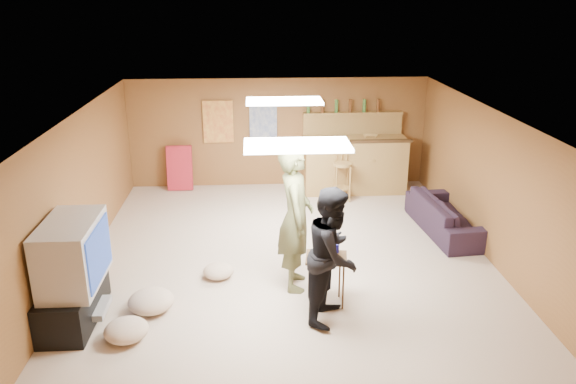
{
  "coord_description": "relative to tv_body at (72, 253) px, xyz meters",
  "views": [
    {
      "loc": [
        -0.48,
        -7.61,
        3.81
      ],
      "look_at": [
        0.0,
        0.2,
        1.0
      ],
      "focal_mm": 35.0,
      "sensor_mm": 36.0,
      "label": 1
    }
  ],
  "objects": [
    {
      "name": "poster_left",
      "position": [
        1.45,
        4.96,
        0.45
      ],
      "size": [
        0.6,
        0.03,
        0.85
      ],
      "primitive_type": "cube",
      "color": "#BF3F26",
      "rests_on": "wall_back"
    },
    {
      "name": "bar_backing",
      "position": [
        4.15,
        4.92,
        0.3
      ],
      "size": [
        2.0,
        0.14,
        0.6
      ],
      "primitive_type": "cube",
      "color": "olive",
      "rests_on": "bar_counter"
    },
    {
      "name": "poster_right",
      "position": [
        2.35,
        4.96,
        0.45
      ],
      "size": [
        0.55,
        0.03,
        0.8
      ],
      "primitive_type": "cube",
      "color": "#334C99",
      "rests_on": "wall_back"
    },
    {
      "name": "bottle_row",
      "position": [
        3.95,
        4.88,
        0.75
      ],
      "size": [
        1.48,
        0.08,
        0.26
      ],
      "primitive_type": null,
      "color": "#3F7233",
      "rests_on": "bar_shelf"
    },
    {
      "name": "sofa",
      "position": [
        5.35,
        2.38,
        -0.62
      ],
      "size": [
        0.93,
        2.01,
        0.57
      ],
      "primitive_type": "imported",
      "rotation": [
        0.0,
        0.0,
        1.66
      ],
      "color": "black",
      "rests_on": "ground"
    },
    {
      "name": "bar_lip",
      "position": [
        4.15,
        4.2,
        0.2
      ],
      "size": [
        2.1,
        0.12,
        0.05
      ],
      "primitive_type": "cube",
      "color": "#382312",
      "rests_on": "bar_counter"
    },
    {
      "name": "tv_stand",
      "position": [
        -0.07,
        0.0,
        -0.65
      ],
      "size": [
        0.55,
        1.3,
        0.5
      ],
      "primitive_type": "cube",
      "color": "black",
      "rests_on": "ground"
    },
    {
      "name": "bar_shelf",
      "position": [
        4.15,
        4.9,
        0.6
      ],
      "size": [
        2.0,
        0.18,
        0.05
      ],
      "primitive_type": "cube",
      "color": "olive",
      "rests_on": "bar_backing"
    },
    {
      "name": "cushion_near_tv",
      "position": [
        0.83,
        0.16,
        -0.77
      ],
      "size": [
        0.72,
        0.72,
        0.26
      ],
      "primitive_type": "ellipsoid",
      "rotation": [
        0.0,
        0.0,
        -0.3
      ],
      "color": "tan",
      "rests_on": "ground"
    },
    {
      "name": "tray_table",
      "position": [
        3.04,
        0.2,
        -0.57
      ],
      "size": [
        0.57,
        0.48,
        0.67
      ],
      "primitive_type": "cube",
      "rotation": [
        0.0,
        0.0,
        -0.15
      ],
      "color": "#382312",
      "rests_on": "ground"
    },
    {
      "name": "folding_chair_stack",
      "position": [
        0.65,
        4.8,
        -0.45
      ],
      "size": [
        0.5,
        0.26,
        0.91
      ],
      "primitive_type": "cube",
      "rotation": [
        -0.14,
        0.0,
        0.0
      ],
      "color": "red",
      "rests_on": "ground"
    },
    {
      "name": "ceiling",
      "position": [
        2.65,
        1.5,
        1.3
      ],
      "size": [
        6.0,
        7.0,
        0.02
      ],
      "primitive_type": "cube",
      "color": "silver",
      "rests_on": "ground"
    },
    {
      "name": "person_black",
      "position": [
        3.08,
        -0.12,
        -0.05
      ],
      "size": [
        0.91,
        1.01,
        1.69
      ],
      "primitive_type": "imported",
      "rotation": [
        0.0,
        0.0,
        1.16
      ],
      "color": "black",
      "rests_on": "ground"
    },
    {
      "name": "wall_left",
      "position": [
        -0.35,
        1.5,
        0.2
      ],
      "size": [
        0.02,
        7.0,
        2.2
      ],
      "primitive_type": "cube",
      "color": "brown",
      "rests_on": "ground"
    },
    {
      "name": "cushion_far",
      "position": [
        0.64,
        -0.45,
        -0.79
      ],
      "size": [
        0.67,
        0.67,
        0.23
      ],
      "primitive_type": "ellipsoid",
      "rotation": [
        0.0,
        0.0,
        0.41
      ],
      "color": "tan",
      "rests_on": "ground"
    },
    {
      "name": "bar_stool_right",
      "position": [
        4.43,
        4.31,
        -0.32
      ],
      "size": [
        0.4,
        0.4,
        1.16
      ],
      "primitive_type": null,
      "rotation": [
        0.0,
        0.0,
        0.09
      ],
      "color": "olive",
      "rests_on": "ground"
    },
    {
      "name": "ceiling_panel_front",
      "position": [
        2.65,
        0.0,
        1.27
      ],
      "size": [
        1.2,
        0.6,
        0.04
      ],
      "primitive_type": "cube",
      "color": "white",
      "rests_on": "ceiling"
    },
    {
      "name": "bar_stool_left",
      "position": [
        3.83,
        3.97,
        -0.33
      ],
      "size": [
        0.47,
        0.47,
        1.15
      ],
      "primitive_type": null,
      "rotation": [
        0.0,
        0.0,
        0.38
      ],
      "color": "olive",
      "rests_on": "ground"
    },
    {
      "name": "person_olive",
      "position": [
        2.69,
        0.7,
        0.1
      ],
      "size": [
        0.51,
        0.75,
        1.99
      ],
      "primitive_type": "imported",
      "rotation": [
        0.0,
        0.0,
        1.52
      ],
      "color": "brown",
      "rests_on": "ground"
    },
    {
      "name": "ceiling_panel_back",
      "position": [
        2.65,
        2.7,
        1.27
      ],
      "size": [
        1.2,
        0.6,
        0.04
      ],
      "primitive_type": "cube",
      "color": "white",
      "rests_on": "ceiling"
    },
    {
      "name": "tv_screen",
      "position": [
        0.31,
        0.0,
        0.0
      ],
      "size": [
        0.02,
        0.95,
        0.65
      ],
      "primitive_type": "cube",
      "color": "navy",
      "rests_on": "tv_body"
    },
    {
      "name": "wall_right",
      "position": [
        5.65,
        1.5,
        0.2
      ],
      "size": [
        0.02,
        7.0,
        2.2
      ],
      "primitive_type": "cube",
      "color": "brown",
      "rests_on": "ground"
    },
    {
      "name": "bar_counter",
      "position": [
        4.15,
        4.45,
        -0.35
      ],
      "size": [
        2.0,
        0.6,
        1.1
      ],
      "primitive_type": "cube",
      "color": "olive",
      "rests_on": "ground"
    },
    {
      "name": "wall_front",
      "position": [
        2.65,
        -2.0,
        0.2
      ],
      "size": [
        6.0,
        0.02,
        2.2
      ],
      "primitive_type": "cube",
      "color": "brown",
      "rests_on": "ground"
    },
    {
      "name": "wall_back",
      "position": [
        2.65,
        5.0,
        0.2
      ],
      "size": [
        6.0,
        0.02,
        2.2
      ],
      "primitive_type": "cube",
      "color": "brown",
      "rests_on": "ground"
    },
    {
      "name": "tv_body",
      "position": [
        0.0,
        0.0,
        0.0
      ],
      "size": [
        0.6,
        1.1,
        0.8
      ],
      "primitive_type": "cube",
      "color": "#B2B2B7",
      "rests_on": "tv_stand"
    },
    {
      "name": "ground",
      "position": [
        2.65,
        1.5,
        -0.9
      ],
      "size": [
        7.0,
        7.0,
        0.0
      ],
      "primitive_type": "plane",
      "color": "tan",
      "rests_on": "ground"
    },
    {
      "name": "cup_red_far",
      "position": [
        3.11,
        0.11,
        -0.18
      ],
      "size": [
        0.1,
        0.1,
        0.1
      ],
      "primitive_type": "cylinder",
      "rotation": [
        0.0,
        0.0,
        -0.36
      ],
      "color": "#A30A10",
      "rests_on": "tray_table"
    },
    {
      "name": "cup_red_near",
      "position": [
        2.92,
        0.23,
        -0.18
      ],
      "size": [
        0.1,
        0.1,
        0.11
      ],
      "primitive_type": "cylinder",
      "rotation": [
        0.0,
        0.0,
        0.27
      ],
      "color": "#A30A10",
      "rests_on": "tray_table"
    },
    {
      "name": "dvd_box",
      "position": [
        0.15,
        0.0,
        -0.75
      ],
      "size": [
        0.35,
        0.5,
        0.08
      ],
      "primitive_type": "cube",
      "color": "#B2B2B7",
      "rests_on": "tv_stand"
    },
    {
      "name": "cushion_mid",
      "position": [
        1.62,
        0.99,
        -0.8
      ],
      "size": [
        0.51,
        0.51,
        0.19
      ],
      "primitive_type": "ellipsoid",
      "rotation": [
        0.0,
        0.0,
        0.21
      ],
      "color": "tan",
      "rests_on": "ground"
    },
    {
      "name": "cup_blue",
      "position": [
        3.18,
        0.31,
        -0.17
      ],
      "size": [
        0.11,
        0.11,
        0.12
      ],
      "primitive_type": "cylinder",
      "rotation": [
        0.0,
        0.0,
        -0.3
      ],
      "color": "navy",
      "rests_on": "tray_table"
    }
  ]
}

